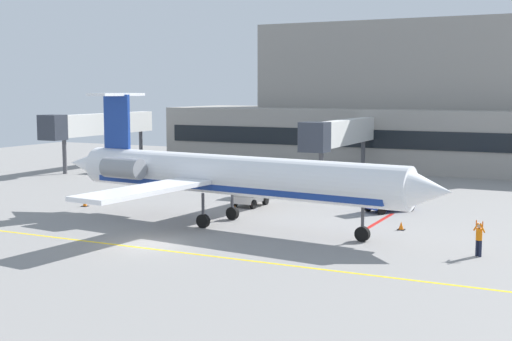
# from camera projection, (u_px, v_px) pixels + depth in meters

# --- Properties ---
(ground) EXTENTS (120.00, 120.00, 0.11)m
(ground) POSITION_uv_depth(u_px,v_px,m) (149.00, 245.00, 41.29)
(ground) COLOR gray
(terminal_building) EXTENTS (62.72, 14.62, 16.89)m
(terminal_building) POSITION_uv_depth(u_px,v_px,m) (422.00, 111.00, 81.04)
(terminal_building) COLOR gray
(terminal_building) RESTS_ON ground
(jet_bridge_west) EXTENTS (2.40, 16.68, 6.14)m
(jet_bridge_west) POSITION_uv_depth(u_px,v_px,m) (340.00, 134.00, 67.98)
(jet_bridge_west) COLOR silver
(jet_bridge_west) RESTS_ON ground
(jet_bridge_east) EXTENTS (2.40, 18.09, 6.37)m
(jet_bridge_east) POSITION_uv_depth(u_px,v_px,m) (98.00, 125.00, 79.93)
(jet_bridge_east) COLOR silver
(jet_bridge_east) RESTS_ON ground
(regional_jet) EXTENTS (29.77, 22.76, 8.74)m
(regional_jet) POSITION_uv_depth(u_px,v_px,m) (226.00, 175.00, 46.75)
(regional_jet) COLOR white
(regional_jet) RESTS_ON ground
(baggage_tug) EXTENTS (3.46, 4.05, 2.08)m
(baggage_tug) POSITION_uv_depth(u_px,v_px,m) (384.00, 199.00, 51.92)
(baggage_tug) COLOR #19389E
(baggage_tug) RESTS_ON ground
(pushback_tractor) EXTENTS (1.93, 3.06, 2.21)m
(pushback_tractor) POSITION_uv_depth(u_px,v_px,m) (248.00, 194.00, 54.22)
(pushback_tractor) COLOR silver
(pushback_tractor) RESTS_ON ground
(fuel_tank) EXTENTS (7.36, 2.62, 2.30)m
(fuel_tank) POSITION_uv_depth(u_px,v_px,m) (170.00, 161.00, 76.17)
(fuel_tank) COLOR white
(fuel_tank) RESTS_ON ground
(marshaller) EXTENTS (0.74, 0.53, 1.97)m
(marshaller) POSITION_uv_depth(u_px,v_px,m) (479.00, 238.00, 38.05)
(marshaller) COLOR #191E33
(marshaller) RESTS_ON ground
(safety_cone_alpha) EXTENTS (0.47, 0.47, 0.55)m
(safety_cone_alpha) POSITION_uv_depth(u_px,v_px,m) (85.00, 203.00, 54.42)
(safety_cone_alpha) COLOR orange
(safety_cone_alpha) RESTS_ON ground
(safety_cone_bravo) EXTENTS (0.47, 0.47, 0.55)m
(safety_cone_bravo) POSITION_uv_depth(u_px,v_px,m) (235.00, 209.00, 51.61)
(safety_cone_bravo) COLOR orange
(safety_cone_bravo) RESTS_ON ground
(safety_cone_charlie) EXTENTS (0.47, 0.47, 0.55)m
(safety_cone_charlie) POSITION_uv_depth(u_px,v_px,m) (401.00, 226.00, 45.33)
(safety_cone_charlie) COLOR orange
(safety_cone_charlie) RESTS_ON ground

